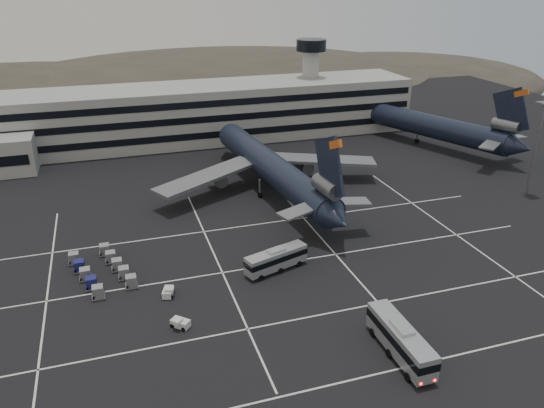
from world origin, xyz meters
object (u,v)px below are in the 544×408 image
Objects in this scene: trijet_main at (272,168)px; bus_near at (401,339)px; tug_a at (168,292)px; bus_far at (276,259)px; uld_cluster at (102,269)px.

bus_near is (-1.03, -51.05, -3.02)m from trijet_main.
tug_a is at bearing 139.40° from bus_near.
bus_far is 25.33m from uld_cluster.
uld_cluster is at bearing 137.96° from bus_near.
trijet_main is 30.25m from bus_far.
bus_near is 0.80× the size of uld_cluster.
uld_cluster is (-33.02, -22.31, -4.41)m from trijet_main.
uld_cluster is at bearing 153.26° from tug_a.
tug_a is at bearing -45.65° from uld_cluster.
uld_cluster is at bearing 57.48° from bus_far.
trijet_main is at bearing -34.17° from bus_far.
uld_cluster is at bearing -151.46° from trijet_main.
bus_near is 1.14× the size of bus_far.
trijet_main is 4.99× the size of bus_near.
bus_far is at bearing 26.22° from tug_a.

